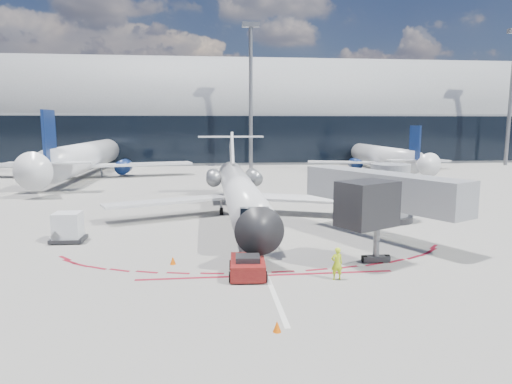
{
  "coord_description": "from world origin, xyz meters",
  "views": [
    {
      "loc": [
        -3.16,
        -35.01,
        8.17
      ],
      "look_at": [
        0.49,
        -1.76,
        3.09
      ],
      "focal_mm": 32.0,
      "sensor_mm": 36.0,
      "label": 1
    }
  ],
  "objects": [
    {
      "name": "safety_cone_right",
      "position": [
        -0.48,
        -18.23,
        0.23
      ],
      "size": [
        0.33,
        0.33,
        0.46
      ],
      "primitive_type": "cone",
      "color": "#E65904",
      "rests_on": "ground"
    },
    {
      "name": "apron_stop_bar",
      "position": [
        0.0,
        -11.5,
        0.01
      ],
      "size": [
        14.0,
        0.25,
        0.01
      ],
      "primitive_type": "cube",
      "color": "maroon",
      "rests_on": "ground"
    },
    {
      "name": "terminal_building",
      "position": [
        0.0,
        64.97,
        8.52
      ],
      "size": [
        150.0,
        24.15,
        24.0
      ],
      "color": "gray",
      "rests_on": "ground"
    },
    {
      "name": "uld_container",
      "position": [
        -12.74,
        -3.01,
        1.02
      ],
      "size": [
        2.22,
        1.89,
        2.07
      ],
      "rotation": [
        0.0,
        0.0,
        -0.01
      ],
      "color": "black",
      "rests_on": "ground"
    },
    {
      "name": "apron_centerline",
      "position": [
        0.0,
        2.0,
        0.01
      ],
      "size": [
        0.25,
        40.0,
        0.01
      ],
      "primitive_type": "cube",
      "color": "silver",
      "rests_on": "ground"
    },
    {
      "name": "regional_jet",
      "position": [
        -0.35,
        3.98,
        2.41
      ],
      "size": [
        23.39,
        28.84,
        7.22
      ],
      "color": "silver",
      "rests_on": "ground"
    },
    {
      "name": "pushback_tug",
      "position": [
        -1.03,
        -11.47,
        0.53
      ],
      "size": [
        2.15,
        4.7,
        1.21
      ],
      "rotation": [
        0.0,
        0.0,
        -0.07
      ],
      "color": "#620E0F",
      "rests_on": "ground"
    },
    {
      "name": "light_mast_east",
      "position": [
        55.0,
        48.0,
        12.5
      ],
      "size": [
        0.7,
        0.7,
        25.0
      ],
      "primitive_type": "cylinder",
      "color": "slate",
      "rests_on": "ground"
    },
    {
      "name": "bg_airliner_0",
      "position": [
        -21.42,
        37.11,
        6.06
      ],
      "size": [
        37.45,
        39.65,
        12.12
      ],
      "primitive_type": null,
      "color": "silver",
      "rests_on": "ground"
    },
    {
      "name": "jet_bridge",
      "position": [
        9.79,
        -3.01,
        3.01
      ],
      "size": [
        10.03,
        15.2,
        4.9
      ],
      "color": "gray",
      "rests_on": "ground"
    },
    {
      "name": "safety_cone_left",
      "position": [
        -5.18,
        -8.96,
        0.24
      ],
      "size": [
        0.35,
        0.35,
        0.48
      ],
      "primitive_type": "cone",
      "color": "#E65904",
      "rests_on": "ground"
    },
    {
      "name": "ramp_worker",
      "position": [
        3.58,
        -12.55,
        0.87
      ],
      "size": [
        0.66,
        0.45,
        1.75
      ],
      "primitive_type": "imported",
      "rotation": [
        0.0,
        0.0,
        3.19
      ],
      "color": "#C5E317",
      "rests_on": "ground"
    },
    {
      "name": "bg_airliner_1",
      "position": [
        27.12,
        41.57,
        4.87
      ],
      "size": [
        30.12,
        31.89,
        9.74
      ],
      "primitive_type": null,
      "color": "silver",
      "rests_on": "ground"
    },
    {
      "name": "light_mast_centre",
      "position": [
        5.0,
        48.0,
        12.5
      ],
      "size": [
        0.7,
        0.7,
        25.0
      ],
      "primitive_type": "cylinder",
      "color": "slate",
      "rests_on": "ground"
    },
    {
      "name": "ground",
      "position": [
        0.0,
        0.0,
        0.0
      ],
      "size": [
        260.0,
        260.0,
        0.0
      ],
      "primitive_type": "plane",
      "color": "gray",
      "rests_on": "ground"
    }
  ]
}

